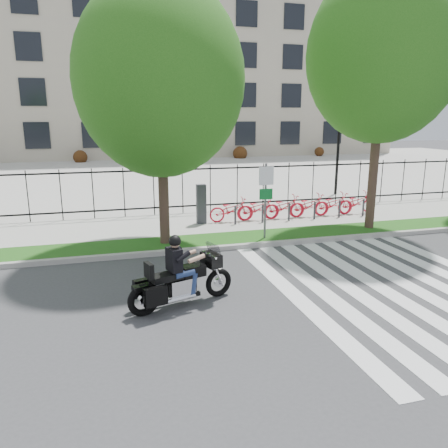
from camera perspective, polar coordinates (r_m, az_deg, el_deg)
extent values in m
plane|color=#39393C|center=(9.79, -2.48, -10.98)|extent=(120.00, 120.00, 0.00)
cube|color=#9A9791|center=(13.53, -6.46, -3.62)|extent=(60.00, 0.20, 0.15)
cube|color=#185114|center=(14.34, -7.01, -2.64)|extent=(60.00, 1.50, 0.15)
cube|color=#A2A198|center=(16.73, -8.32, -0.30)|extent=(60.00, 3.50, 0.15)
cube|color=#A2A198|center=(33.97, -12.23, 6.59)|extent=(80.00, 34.00, 0.10)
cube|color=#AEA48C|center=(54.03, -14.26, 19.62)|extent=(60.00, 20.00, 20.00)
cylinder|color=black|center=(23.99, 14.60, 8.30)|extent=(0.14, 0.14, 4.00)
cylinder|color=black|center=(23.90, 14.88, 12.83)|extent=(0.06, 0.70, 0.70)
sphere|color=white|center=(23.72, 14.15, 13.11)|extent=(0.36, 0.36, 0.36)
sphere|color=white|center=(24.07, 15.64, 13.03)|extent=(0.36, 0.36, 0.36)
cylinder|color=#3B2820|center=(13.91, -7.92, 4.61)|extent=(0.32, 0.32, 3.53)
ellipsoid|color=#1C5513|center=(13.78, -8.39, 18.24)|extent=(5.09, 5.09, 5.85)
cylinder|color=#3B2820|center=(16.62, 18.97, 7.08)|extent=(0.32, 0.32, 4.46)
ellipsoid|color=#1C5513|center=(16.66, 20.03, 20.06)|extent=(5.15, 5.15, 5.92)
cube|color=#2D2D33|center=(16.57, -2.99, 2.61)|extent=(0.35, 0.25, 1.50)
imported|color=red|center=(16.92, 0.99, 1.87)|extent=(1.76, 0.62, 0.93)
cylinder|color=#2D2D33|center=(16.48, 1.49, 1.14)|extent=(0.08, 0.08, 0.70)
imported|color=red|center=(17.26, 4.50, 2.07)|extent=(1.76, 0.62, 0.93)
cylinder|color=#2D2D33|center=(16.83, 5.07, 1.36)|extent=(0.08, 0.08, 0.70)
imported|color=red|center=(17.67, 7.85, 2.25)|extent=(1.76, 0.62, 0.93)
cylinder|color=#2D2D33|center=(17.24, 8.50, 1.56)|extent=(0.08, 0.08, 0.70)
imported|color=red|center=(18.13, 11.05, 2.42)|extent=(1.76, 0.62, 0.93)
cylinder|color=#2D2D33|center=(17.71, 11.75, 1.75)|extent=(0.08, 0.08, 0.70)
imported|color=red|center=(18.64, 14.08, 2.57)|extent=(1.76, 0.62, 0.93)
cylinder|color=#2D2D33|center=(18.24, 14.83, 1.92)|extent=(0.08, 0.08, 0.70)
imported|color=red|center=(19.20, 16.94, 2.70)|extent=(1.76, 0.62, 0.93)
cylinder|color=#2D2D33|center=(18.81, 17.73, 2.07)|extent=(0.08, 0.08, 0.70)
cylinder|color=#59595B|center=(14.48, 5.42, 2.96)|extent=(0.07, 0.07, 2.50)
cube|color=white|center=(14.31, 5.55, 6.28)|extent=(0.50, 0.03, 0.60)
cube|color=#0C6626|center=(14.40, 5.50, 3.91)|extent=(0.45, 0.03, 0.35)
torus|color=black|center=(10.30, -0.72, -7.65)|extent=(0.69, 0.32, 0.68)
torus|color=black|center=(9.51, -10.45, -9.76)|extent=(0.73, 0.35, 0.72)
cube|color=black|center=(10.00, -1.69, -4.67)|extent=(0.44, 0.61, 0.30)
cube|color=#26262B|center=(9.96, -1.36, -3.36)|extent=(0.29, 0.51, 0.30)
cube|color=silver|center=(9.81, -5.65, -8.17)|extent=(0.66, 0.50, 0.39)
cube|color=black|center=(9.82, -4.15, -6.08)|extent=(0.62, 0.48, 0.26)
cube|color=black|center=(9.56, -7.54, -6.86)|extent=(0.76, 0.54, 0.14)
cube|color=black|center=(9.34, -9.77, -6.03)|extent=(0.19, 0.35, 0.33)
cube|color=black|center=(9.25, -8.92, -9.33)|extent=(0.52, 0.30, 0.39)
cube|color=black|center=(9.76, -10.36, -8.14)|extent=(0.52, 0.30, 0.39)
cube|color=black|center=(9.52, -6.53, -4.65)|extent=(0.34, 0.45, 0.51)
sphere|color=tan|center=(9.42, -6.43, -2.46)|extent=(0.23, 0.23, 0.23)
sphere|color=black|center=(9.41, -6.44, -2.23)|extent=(0.27, 0.27, 0.27)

